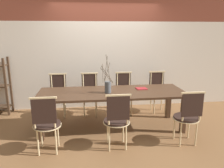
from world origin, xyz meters
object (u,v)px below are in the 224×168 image
(chair_far_center, at_px, (124,91))
(book_stack, at_px, (141,88))
(vase_centerpiece, at_px, (108,86))
(chair_near_center, at_px, (188,115))
(dining_table, at_px, (112,96))

(chair_far_center, bearing_deg, book_stack, 110.03)
(vase_centerpiece, bearing_deg, chair_far_center, 61.51)
(chair_near_center, height_order, vase_centerpiece, vase_centerpiece)
(dining_table, bearing_deg, chair_near_center, -33.88)
(chair_far_center, height_order, vase_centerpiece, vase_centerpiece)
(dining_table, height_order, book_stack, book_stack)
(chair_far_center, xyz_separation_m, book_stack, (0.23, -0.64, 0.23))
(dining_table, xyz_separation_m, chair_far_center, (0.37, 0.78, -0.14))
(dining_table, distance_m, chair_near_center, 1.40)
(vase_centerpiece, bearing_deg, book_stack, 16.54)
(chair_near_center, xyz_separation_m, vase_centerpiece, (-1.25, 0.71, 0.35))
(chair_near_center, xyz_separation_m, book_stack, (-0.55, 0.91, 0.23))
(chair_near_center, xyz_separation_m, chair_far_center, (-0.79, 1.56, 0.00))
(chair_near_center, relative_size, vase_centerpiece, 1.32)
(chair_far_center, bearing_deg, vase_centerpiece, 61.51)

